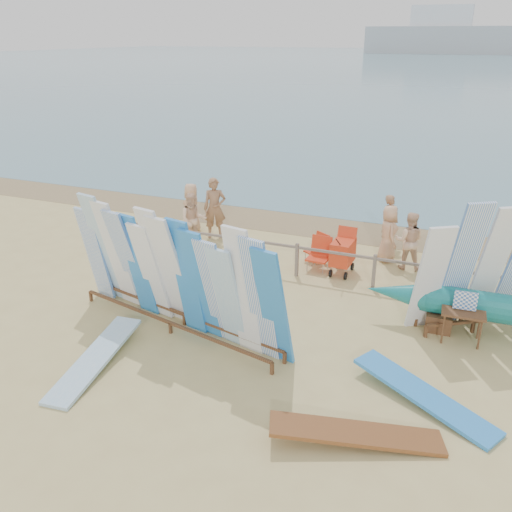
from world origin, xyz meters
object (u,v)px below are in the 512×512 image
at_px(beach_chair_right, 318,260).
at_px(flat_board_c, 356,442).
at_px(beachgoer_6, 388,233).
at_px(beachgoer_8, 409,241).
at_px(stroller, 343,256).
at_px(beachgoer_1, 215,208).
at_px(flat_board_d, 423,402).
at_px(beachgoer_7, 390,221).
at_px(main_surfboard_rack, 175,276).
at_px(vendor_table, 462,325).
at_px(side_surfboard_rack, 476,271).
at_px(beachgoer_2, 193,220).
at_px(beach_chair_left, 316,254).
at_px(beachgoer_0, 192,208).
at_px(flat_board_a, 96,366).

bearing_deg(beach_chair_right, flat_board_c, -64.80).
bearing_deg(beachgoer_6, beachgoer_8, -145.69).
distance_m(beach_chair_right, beachgoer_8, 2.46).
xyz_separation_m(stroller, beachgoer_8, (1.53, 1.00, 0.31)).
relative_size(flat_board_c, beachgoer_1, 1.44).
height_order(flat_board_d, beachgoer_7, beachgoer_7).
xyz_separation_m(main_surfboard_rack, flat_board_d, (5.17, -0.60, -1.24)).
bearing_deg(beach_chair_right, beachgoer_8, 28.58).
relative_size(vendor_table, flat_board_c, 0.42).
bearing_deg(beachgoer_6, side_surfboard_rack, -169.16).
height_order(flat_board_d, beach_chair_right, beach_chair_right).
height_order(beach_chair_right, beachgoer_8, beachgoer_8).
bearing_deg(stroller, beachgoer_2, 178.64).
height_order(beach_chair_left, beachgoer_7, beachgoer_7).
distance_m(beach_chair_left, beachgoer_8, 2.50).
bearing_deg(beachgoer_0, beachgoer_6, 86.23).
xyz_separation_m(main_surfboard_rack, vendor_table, (5.63, 1.78, -0.87)).
distance_m(beachgoer_0, beachgoer_1, 0.92).
relative_size(flat_board_a, beachgoer_2, 1.66).
bearing_deg(beachgoer_0, beach_chair_right, 69.68).
bearing_deg(beachgoer_0, main_surfboard_rack, 21.94).
distance_m(side_surfboard_rack, beach_chair_right, 4.38).
bearing_deg(flat_board_d, beachgoer_6, 43.71).
xyz_separation_m(beach_chair_right, beachgoer_7, (1.43, 2.47, 0.52)).
xyz_separation_m(vendor_table, flat_board_d, (-0.46, -2.38, -0.38)).
relative_size(side_surfboard_rack, beachgoer_6, 1.84).
bearing_deg(beach_chair_left, beach_chair_right, -35.54).
height_order(side_surfboard_rack, flat_board_c, side_surfboard_rack).
bearing_deg(stroller, flat_board_d, -59.29).
relative_size(beachgoer_7, beachgoer_2, 0.96).
relative_size(flat_board_c, beachgoer_6, 1.70).
relative_size(stroller, beachgoer_7, 0.76).
bearing_deg(beachgoer_6, beach_chair_left, 89.90).
distance_m(beach_chair_right, beachgoer_6, 2.15).
xyz_separation_m(side_surfboard_rack, beach_chair_left, (-4.07, 2.27, -1.10)).
distance_m(stroller, beachgoer_7, 2.61).
bearing_deg(beachgoer_0, beachgoer_1, 76.19).
relative_size(main_surfboard_rack, flat_board_c, 2.04).
bearing_deg(beachgoer_8, flat_board_a, 50.43).
relative_size(beach_chair_right, beachgoer_0, 0.56).
relative_size(flat_board_c, beachgoer_7, 1.72).
relative_size(stroller, beachgoer_6, 0.75).
relative_size(main_surfboard_rack, side_surfboard_rack, 1.88).
distance_m(main_surfboard_rack, side_surfboard_rack, 6.26).
height_order(vendor_table, beachgoer_8, beachgoer_8).
distance_m(flat_board_a, stroller, 6.89).
xyz_separation_m(beachgoer_7, beachgoer_2, (-5.35, -2.20, 0.03)).
height_order(beach_chair_left, beach_chair_right, beach_chair_right).
xyz_separation_m(vendor_table, stroller, (-3.09, 2.44, 0.10)).
height_order(side_surfboard_rack, beachgoer_8, side_surfboard_rack).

